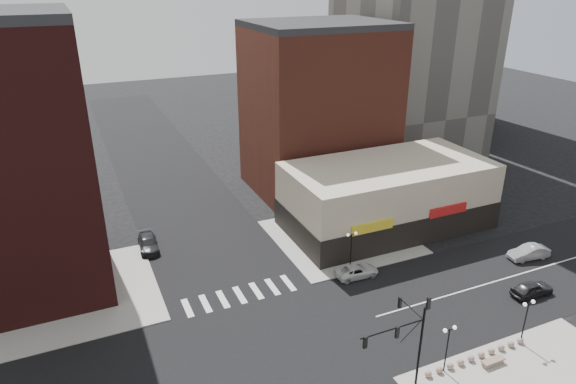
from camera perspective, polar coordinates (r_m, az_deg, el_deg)
ground at (r=44.37m, az=-1.65°, el=-16.87°), size 240.00×240.00×0.00m
road_ew at (r=44.36m, az=-1.65°, el=-16.86°), size 200.00×14.00×0.02m
road_ns at (r=44.36m, az=-1.65°, el=-16.86°), size 14.00×200.00×0.02m
sidewalk_nw at (r=54.13m, az=-22.49°, el=-10.54°), size 15.00×15.00×0.12m
sidewalk_ne at (r=60.53m, az=5.84°, el=-4.96°), size 15.00×15.00×0.12m
building_ne_midrise at (r=70.89m, az=3.40°, el=8.90°), size 18.00×15.00×22.00m
building_ne_row at (r=62.69m, az=10.92°, el=-0.94°), size 24.20×12.20×8.00m
traffic_signal at (r=38.90m, az=13.18°, el=-14.89°), size 5.59×3.09×7.77m
street_lamp_se_a at (r=41.85m, az=17.41°, el=-15.21°), size 1.22×0.32×4.16m
street_lamp_se_b at (r=46.83m, az=25.04°, el=-11.95°), size 1.22×0.32×4.16m
street_lamp_ne at (r=52.96m, az=7.07°, el=-5.45°), size 1.22×0.32×4.16m
bollard_row at (r=45.49m, az=20.18°, el=-16.77°), size 10.00×0.55×0.55m
white_suv at (r=53.16m, az=7.65°, el=-8.70°), size 4.58×2.25×1.25m
dark_sedan_east at (r=55.07m, az=25.48°, el=-9.67°), size 4.34×1.86×1.46m
silver_sedan at (r=61.44m, az=25.19°, el=-6.09°), size 4.69×2.15×1.49m
dark_sedan_north at (r=59.56m, az=-15.27°, el=-5.51°), size 2.31×5.11×1.45m
stone_bench at (r=45.46m, az=21.80°, el=-17.12°), size 2.02×0.62×0.47m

